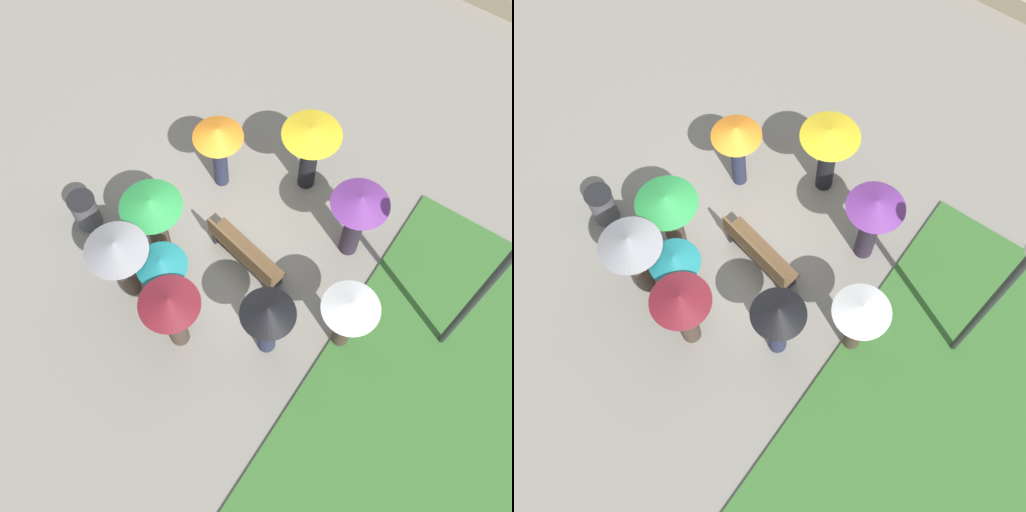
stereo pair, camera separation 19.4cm
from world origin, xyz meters
TOP-DOWN VIEW (x-y plane):
  - ground_plane at (0.00, 0.00)m, footprint 90.00×90.00m
  - lawn_patch_near at (-6.47, 1.69)m, footprint 6.83×9.88m
  - park_bench at (-0.84, 0.08)m, footprint 1.75×0.76m
  - lamp_post at (-4.77, -0.66)m, footprint 0.32×0.32m
  - trash_bin at (2.29, 1.04)m, footprint 0.54×0.54m
  - crowd_person_purple at (-2.34, -1.37)m, footprint 1.07×1.07m
  - crowd_person_yellow at (-0.84, -2.20)m, footprint 1.15×1.15m
  - crowd_person_green at (0.77, 0.64)m, footprint 1.16×1.16m
  - crowd_person_black at (-2.10, 1.21)m, footprint 0.95×0.95m
  - crowd_person_white at (-3.18, 0.37)m, footprint 1.00×1.00m
  - crowd_person_orange at (0.64, -1.25)m, footprint 0.98×0.98m
  - crowd_person_grey at (0.67, 1.70)m, footprint 1.13×1.13m
  - crowd_person_teal at (-0.09, 1.45)m, footprint 0.91×0.91m
  - crowd_person_maroon at (-0.69, 1.99)m, footprint 1.05×1.05m

SIDE VIEW (x-z plane):
  - ground_plane at x=0.00m, z-range 0.00..0.00m
  - lawn_patch_near at x=-6.47m, z-range 0.00..0.06m
  - trash_bin at x=2.29m, z-range 0.00..0.89m
  - park_bench at x=-0.84m, z-range 0.02..0.92m
  - crowd_person_teal at x=-0.09m, z-range 0.27..2.05m
  - crowd_person_green at x=0.77m, z-range 0.39..2.15m
  - crowd_person_yellow at x=-0.84m, z-range 0.40..2.26m
  - crowd_person_orange at x=0.64m, z-range 0.46..2.26m
  - crowd_person_purple at x=-2.34m, z-range 0.38..2.34m
  - crowd_person_maroon at x=-0.69m, z-range 0.39..2.33m
  - crowd_person_white at x=-3.18m, z-range 0.43..2.31m
  - crowd_person_black at x=-2.10m, z-range 0.41..2.34m
  - crowd_person_grey at x=0.67m, z-range 0.50..2.45m
  - lamp_post at x=-4.77m, z-range 0.62..4.97m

